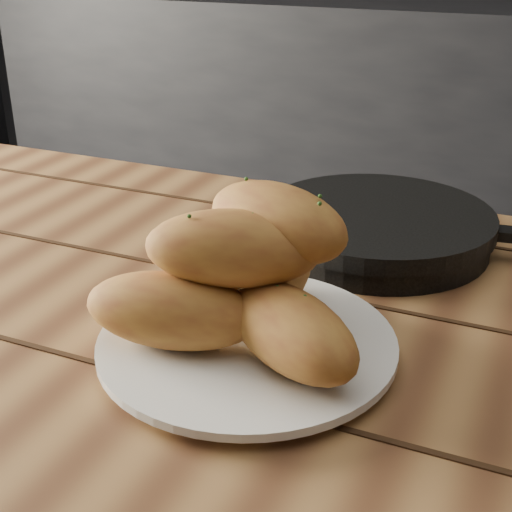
{
  "coord_description": "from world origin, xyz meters",
  "views": [
    {
      "loc": [
        0.38,
        -0.54,
        1.1
      ],
      "look_at": [
        0.15,
        -0.02,
        0.84
      ],
      "focal_mm": 50.0,
      "sensor_mm": 36.0,
      "label": 1
    }
  ],
  "objects": [
    {
      "name": "counter",
      "position": [
        0.0,
        1.7,
        0.45
      ],
      "size": [
        2.8,
        0.6,
        0.9
      ],
      "primitive_type": "cube",
      "color": "black",
      "rests_on": "ground"
    },
    {
      "name": "plate",
      "position": [
        0.15,
        -0.04,
        0.76
      ],
      "size": [
        0.27,
        0.27,
        0.02
      ],
      "color": "white",
      "rests_on": "table"
    },
    {
      "name": "skillet",
      "position": [
        0.2,
        0.25,
        0.77
      ],
      "size": [
        0.41,
        0.28,
        0.05
      ],
      "color": "black",
      "rests_on": "table"
    },
    {
      "name": "bread_rolls",
      "position": [
        0.15,
        -0.04,
        0.83
      ],
      "size": [
        0.27,
        0.23,
        0.14
      ],
      "color": "#B98433",
      "rests_on": "plate"
    },
    {
      "name": "table",
      "position": [
        0.13,
        -0.0,
        0.64
      ],
      "size": [
        1.37,
        0.83,
        0.75
      ],
      "color": "olive",
      "rests_on": "ground"
    }
  ]
}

